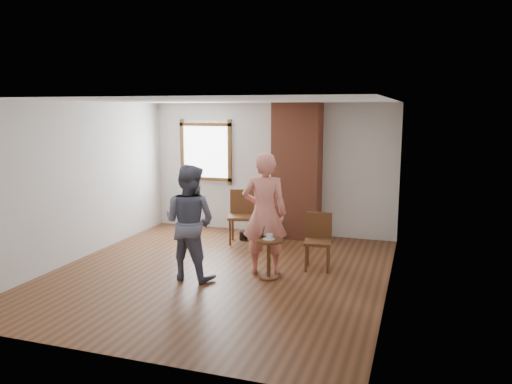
# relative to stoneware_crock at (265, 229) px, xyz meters

# --- Properties ---
(ground) EXTENTS (5.50, 5.50, 0.00)m
(ground) POSITION_rel_stoneware_crock_xyz_m (-0.13, -1.98, -0.25)
(ground) COLOR brown
(ground) RESTS_ON ground
(room_shell) EXTENTS (5.04, 5.52, 2.62)m
(room_shell) POSITION_rel_stoneware_crock_xyz_m (-0.18, -1.37, 1.56)
(room_shell) COLOR silver
(room_shell) RESTS_ON ground
(brick_chimney) EXTENTS (0.90, 0.50, 2.60)m
(brick_chimney) POSITION_rel_stoneware_crock_xyz_m (0.47, 0.52, 1.05)
(brick_chimney) COLOR #A6563B
(brick_chimney) RESTS_ON ground
(stoneware_crock) EXTENTS (0.44, 0.44, 0.49)m
(stoneware_crock) POSITION_rel_stoneware_crock_xyz_m (0.00, 0.00, 0.00)
(stoneware_crock) COLOR #C7B790
(stoneware_crock) RESTS_ON ground
(dark_pot) EXTENTS (0.18, 0.18, 0.16)m
(dark_pot) POSITION_rel_stoneware_crock_xyz_m (-0.43, -0.02, -0.17)
(dark_pot) COLOR black
(dark_pot) RESTS_ON ground
(dining_chair_left) EXTENTS (0.56, 0.56, 0.98)m
(dining_chair_left) POSITION_rel_stoneware_crock_xyz_m (-0.42, -0.15, 0.30)
(dining_chair_left) COLOR brown
(dining_chair_left) RESTS_ON ground
(dining_chair_right) EXTENTS (0.46, 0.46, 0.88)m
(dining_chair_right) POSITION_rel_stoneware_crock_xyz_m (1.26, -1.26, 0.24)
(dining_chair_right) COLOR brown
(dining_chair_right) RESTS_ON ground
(side_table) EXTENTS (0.40, 0.40, 0.60)m
(side_table) POSITION_rel_stoneware_crock_xyz_m (0.67, -1.97, 0.16)
(side_table) COLOR brown
(side_table) RESTS_ON ground
(cake_plate) EXTENTS (0.18, 0.18, 0.01)m
(cake_plate) POSITION_rel_stoneware_crock_xyz_m (0.67, -1.97, 0.36)
(cake_plate) COLOR white
(cake_plate) RESTS_ON side_table
(cake_slice) EXTENTS (0.08, 0.07, 0.06)m
(cake_slice) POSITION_rel_stoneware_crock_xyz_m (0.68, -1.97, 0.39)
(cake_slice) COLOR white
(cake_slice) RESTS_ON cake_plate
(man) EXTENTS (0.89, 0.73, 1.70)m
(man) POSITION_rel_stoneware_crock_xyz_m (-0.44, -2.31, 0.60)
(man) COLOR #121632
(man) RESTS_ON ground
(person_pink) EXTENTS (0.77, 0.60, 1.86)m
(person_pink) POSITION_rel_stoneware_crock_xyz_m (0.53, -1.75, 0.68)
(person_pink) COLOR #EE8877
(person_pink) RESTS_ON ground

